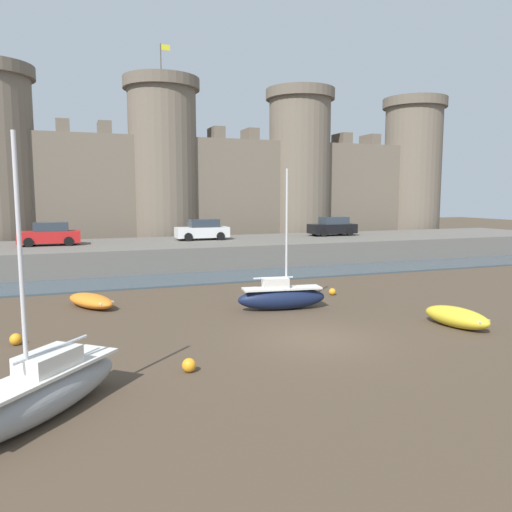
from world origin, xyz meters
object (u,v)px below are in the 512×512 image
object	(u,v)px
sailboat_foreground_centre	(38,393)
car_quay_centre_east	(202,230)
mooring_buoy_near_shore	(332,292)
mooring_buoy_mid_mud	(189,365)
car_quay_east	(333,227)
rowboat_foreground_left	(457,317)
car_quay_west	(50,234)
mooring_buoy_near_channel	(16,339)
sailboat_midflat_left	(281,296)
rowboat_near_channel_left	(91,300)

from	to	relation	value
sailboat_foreground_centre	car_quay_centre_east	bearing A→B (deg)	68.06
mooring_buoy_near_shore	mooring_buoy_mid_mud	world-z (taller)	mooring_buoy_mid_mud
car_quay_east	car_quay_centre_east	size ratio (longest dim) A/B	1.00
rowboat_foreground_left	car_quay_west	size ratio (longest dim) A/B	0.72
mooring_buoy_near_channel	car_quay_centre_east	xyz separation A→B (m)	(11.60, 19.53, 2.25)
mooring_buoy_near_channel	sailboat_foreground_centre	bearing A→B (deg)	-80.56
mooring_buoy_mid_mud	car_quay_centre_east	distance (m)	25.20
mooring_buoy_near_shore	sailboat_foreground_centre	bearing A→B (deg)	-142.07
car_quay_west	sailboat_foreground_centre	bearing A→B (deg)	-88.71
car_quay_centre_east	car_quay_east	bearing A→B (deg)	0.81
mooring_buoy_near_shore	car_quay_centre_east	xyz separation A→B (m)	(-2.93, 15.62, 2.28)
rowboat_foreground_left	mooring_buoy_near_channel	bearing A→B (deg)	168.09
car_quay_east	mooring_buoy_near_shore	bearing A→B (deg)	-118.92
sailboat_midflat_left	mooring_buoy_mid_mud	xyz separation A→B (m)	(-5.72, -6.48, -0.41)
sailboat_midflat_left	mooring_buoy_mid_mud	world-z (taller)	sailboat_midflat_left
rowboat_foreground_left	car_quay_west	xyz separation A→B (m)	(-15.49, 22.28, 2.05)
mooring_buoy_mid_mud	car_quay_centre_east	bearing A→B (deg)	74.81
sailboat_foreground_centre	car_quay_centre_east	xyz separation A→B (m)	(10.51, 26.09, 1.82)
sailboat_midflat_left	car_quay_west	bearing A→B (deg)	120.87
rowboat_near_channel_left	sailboat_midflat_left	bearing A→B (deg)	-22.80
rowboat_near_channel_left	car_quay_west	bearing A→B (deg)	98.90
mooring_buoy_near_shore	rowboat_foreground_left	bearing A→B (deg)	-78.54
mooring_buoy_near_channel	mooring_buoy_mid_mud	bearing A→B (deg)	-43.07
mooring_buoy_near_shore	car_quay_centre_east	distance (m)	16.05
rowboat_near_channel_left	mooring_buoy_mid_mud	size ratio (longest dim) A/B	7.83
mooring_buoy_near_channel	car_quay_east	world-z (taller)	car_quay_east
rowboat_foreground_left	sailboat_midflat_left	bearing A→B (deg)	135.56
rowboat_near_channel_left	sailboat_midflat_left	distance (m)	8.77
rowboat_near_channel_left	mooring_buoy_near_shore	xyz separation A→B (m)	(11.87, -1.27, -0.16)
mooring_buoy_mid_mud	car_quay_west	bearing A→B (deg)	100.81
sailboat_midflat_left	mooring_buoy_mid_mud	size ratio (longest dim) A/B	15.20
rowboat_near_channel_left	sailboat_foreground_centre	world-z (taller)	sailboat_foreground_centre
mooring_buoy_mid_mud	car_quay_east	xyz separation A→B (m)	(18.23, 24.39, 2.25)
mooring_buoy_mid_mud	mooring_buoy_near_channel	size ratio (longest dim) A/B	1.01
mooring_buoy_mid_mud	car_quay_west	distance (m)	24.13
rowboat_near_channel_left	mooring_buoy_mid_mud	bearing A→B (deg)	-76.58
mooring_buoy_near_shore	mooring_buoy_near_channel	world-z (taller)	mooring_buoy_near_channel
car_quay_centre_east	mooring_buoy_near_shore	bearing A→B (deg)	-79.36
sailboat_foreground_centre	mooring_buoy_near_shore	distance (m)	17.05
mooring_buoy_near_channel	car_quay_west	xyz separation A→B (m)	(0.52, 18.90, 2.25)
mooring_buoy_near_channel	car_quay_centre_east	world-z (taller)	car_quay_centre_east
mooring_buoy_mid_mud	car_quay_west	world-z (taller)	car_quay_west
mooring_buoy_near_shore	mooring_buoy_near_channel	bearing A→B (deg)	-164.95
rowboat_near_channel_left	sailboat_foreground_centre	size ratio (longest dim) A/B	0.50
rowboat_near_channel_left	car_quay_east	distance (m)	25.28
rowboat_foreground_left	mooring_buoy_near_channel	distance (m)	16.37
mooring_buoy_near_shore	car_quay_west	xyz separation A→B (m)	(-14.02, 14.99, 2.28)
car_quay_east	rowboat_near_channel_left	bearing A→B (deg)	-144.83
sailboat_foreground_centre	mooring_buoy_near_shore	size ratio (longest dim) A/B	18.03
mooring_buoy_near_channel	car_quay_centre_east	size ratio (longest dim) A/B	0.10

